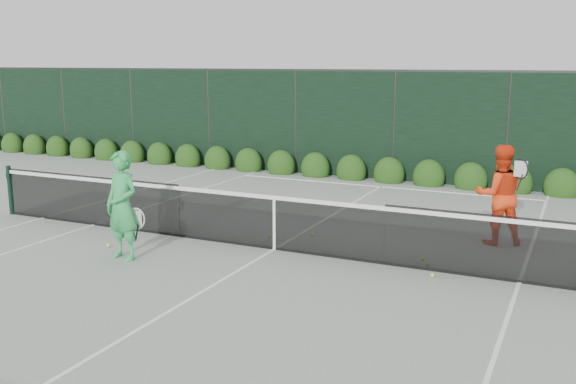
% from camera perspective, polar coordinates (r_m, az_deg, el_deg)
% --- Properties ---
extents(ground, '(80.00, 80.00, 0.00)m').
position_cam_1_polar(ground, '(11.41, -1.21, -5.15)').
color(ground, gray).
rests_on(ground, ground).
extents(tennis_net, '(12.90, 0.10, 1.07)m').
position_cam_1_polar(tennis_net, '(11.28, -1.33, -2.55)').
color(tennis_net, black).
rests_on(tennis_net, ground).
extents(player_woman, '(0.74, 0.56, 1.84)m').
position_cam_1_polar(player_woman, '(11.01, -14.52, -1.19)').
color(player_woman, green).
rests_on(player_woman, ground).
extents(player_man, '(1.08, 0.98, 1.82)m').
position_cam_1_polar(player_man, '(12.20, 18.28, -0.22)').
color(player_man, '#F23D14').
rests_on(player_man, ground).
extents(court_lines, '(11.03, 23.83, 0.01)m').
position_cam_1_polar(court_lines, '(11.41, -1.21, -5.12)').
color(court_lines, white).
rests_on(court_lines, ground).
extents(windscreen_fence, '(32.00, 21.07, 3.06)m').
position_cam_1_polar(windscreen_fence, '(8.76, -9.11, -0.20)').
color(windscreen_fence, black).
rests_on(windscreen_fence, ground).
extents(hedge_row, '(31.66, 0.65, 0.94)m').
position_cam_1_polar(hedge_row, '(17.89, 8.97, 1.61)').
color(hedge_row, '#193B10').
rests_on(hedge_row, ground).
extents(tennis_balls, '(5.71, 2.29, 0.07)m').
position_cam_1_polar(tennis_balls, '(11.21, 3.12, -5.28)').
color(tennis_balls, '#D1F436').
rests_on(tennis_balls, ground).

